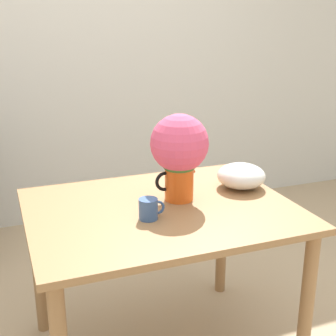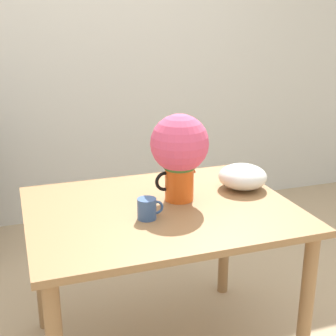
% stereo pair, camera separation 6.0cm
% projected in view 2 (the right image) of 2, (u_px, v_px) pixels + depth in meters
% --- Properties ---
extents(wall_back, '(8.00, 0.05, 2.60)m').
position_uv_depth(wall_back, '(92.00, 53.00, 3.52)').
color(wall_back, silver).
rests_on(wall_back, ground_plane).
extents(table, '(1.15, 0.91, 0.77)m').
position_uv_depth(table, '(160.00, 230.00, 2.08)').
color(table, olive).
rests_on(table, ground_plane).
extents(flower_vase, '(0.26, 0.26, 0.39)m').
position_uv_depth(flower_vase, '(179.00, 150.00, 2.06)').
color(flower_vase, '#E05619').
rests_on(flower_vase, table).
extents(coffee_mug, '(0.11, 0.08, 0.09)m').
position_uv_depth(coffee_mug, '(147.00, 209.00, 1.92)').
color(coffee_mug, '#385689').
rests_on(coffee_mug, table).
extents(white_bowl, '(0.23, 0.23, 0.12)m').
position_uv_depth(white_bowl, '(243.00, 177.00, 2.25)').
color(white_bowl, silver).
rests_on(white_bowl, table).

